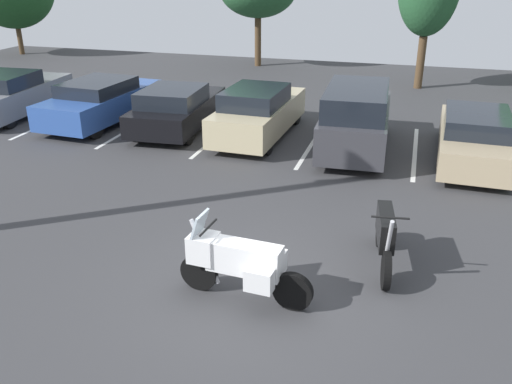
{
  "coord_description": "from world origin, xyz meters",
  "views": [
    {
      "loc": [
        2.26,
        -7.43,
        5.17
      ],
      "look_at": [
        -0.52,
        2.0,
        0.89
      ],
      "focal_mm": 38.04,
      "sensor_mm": 36.0,
      "label": 1
    }
  ],
  "objects_px": {
    "car_blue": "(101,101)",
    "car_tan": "(474,137)",
    "motorcycle_second": "(385,236)",
    "motorcycle_touring": "(239,262)",
    "car_grey": "(13,94)",
    "car_champagne": "(258,112)",
    "car_black": "(177,108)",
    "car_charcoal": "(356,118)"
  },
  "relations": [
    {
      "from": "car_black",
      "to": "motorcycle_touring",
      "type": "bearing_deg",
      "value": -60.18
    },
    {
      "from": "motorcycle_second",
      "to": "car_grey",
      "type": "xyz_separation_m",
      "value": [
        -13.26,
        6.78,
        0.13
      ]
    },
    {
      "from": "car_black",
      "to": "car_champagne",
      "type": "relative_size",
      "value": 0.96
    },
    {
      "from": "car_black",
      "to": "car_champagne",
      "type": "xyz_separation_m",
      "value": [
        2.74,
        -0.03,
        0.07
      ]
    },
    {
      "from": "motorcycle_second",
      "to": "car_charcoal",
      "type": "relative_size",
      "value": 0.45
    },
    {
      "from": "motorcycle_touring",
      "to": "car_charcoal",
      "type": "bearing_deg",
      "value": 83.67
    },
    {
      "from": "motorcycle_touring",
      "to": "car_blue",
      "type": "xyz_separation_m",
      "value": [
        -7.64,
        8.54,
        0.05
      ]
    },
    {
      "from": "motorcycle_second",
      "to": "car_black",
      "type": "relative_size",
      "value": 0.47
    },
    {
      "from": "motorcycle_touring",
      "to": "car_charcoal",
      "type": "height_order",
      "value": "car_charcoal"
    },
    {
      "from": "car_charcoal",
      "to": "motorcycle_second",
      "type": "bearing_deg",
      "value": -78.54
    },
    {
      "from": "motorcycle_second",
      "to": "motorcycle_touring",
      "type": "bearing_deg",
      "value": -142.09
    },
    {
      "from": "car_charcoal",
      "to": "motorcycle_touring",
      "type": "bearing_deg",
      "value": -96.33
    },
    {
      "from": "car_tan",
      "to": "car_champagne",
      "type": "bearing_deg",
      "value": 175.52
    },
    {
      "from": "motorcycle_touring",
      "to": "motorcycle_second",
      "type": "distance_m",
      "value": 2.76
    },
    {
      "from": "car_blue",
      "to": "car_champagne",
      "type": "bearing_deg",
      "value": -0.72
    },
    {
      "from": "car_tan",
      "to": "motorcycle_touring",
      "type": "bearing_deg",
      "value": -117.18
    },
    {
      "from": "car_blue",
      "to": "car_black",
      "type": "distance_m",
      "value": 2.77
    },
    {
      "from": "car_champagne",
      "to": "motorcycle_touring",
      "type": "bearing_deg",
      "value": -75.88
    },
    {
      "from": "car_grey",
      "to": "car_charcoal",
      "type": "xyz_separation_m",
      "value": [
        11.97,
        -0.45,
        0.22
      ]
    },
    {
      "from": "car_black",
      "to": "car_blue",
      "type": "bearing_deg",
      "value": 179.1
    },
    {
      "from": "motorcycle_second",
      "to": "car_charcoal",
      "type": "height_order",
      "value": "car_charcoal"
    },
    {
      "from": "car_charcoal",
      "to": "car_grey",
      "type": "bearing_deg",
      "value": 177.85
    },
    {
      "from": "car_black",
      "to": "car_champagne",
      "type": "distance_m",
      "value": 2.74
    },
    {
      "from": "car_blue",
      "to": "car_black",
      "type": "relative_size",
      "value": 1.08
    },
    {
      "from": "car_blue",
      "to": "car_charcoal",
      "type": "relative_size",
      "value": 1.03
    },
    {
      "from": "motorcycle_second",
      "to": "car_black",
      "type": "height_order",
      "value": "car_black"
    },
    {
      "from": "car_blue",
      "to": "car_tan",
      "type": "xyz_separation_m",
      "value": [
        11.74,
        -0.56,
        -0.04
      ]
    },
    {
      "from": "motorcycle_second",
      "to": "car_charcoal",
      "type": "bearing_deg",
      "value": 101.46
    },
    {
      "from": "motorcycle_second",
      "to": "car_grey",
      "type": "bearing_deg",
      "value": 152.92
    },
    {
      "from": "motorcycle_touring",
      "to": "car_black",
      "type": "bearing_deg",
      "value": 119.82
    },
    {
      "from": "car_champagne",
      "to": "car_grey",
      "type": "bearing_deg",
      "value": 179.99
    },
    {
      "from": "car_grey",
      "to": "car_blue",
      "type": "relative_size",
      "value": 0.96
    },
    {
      "from": "car_champagne",
      "to": "car_tan",
      "type": "height_order",
      "value": "car_champagne"
    },
    {
      "from": "car_black",
      "to": "car_charcoal",
      "type": "bearing_deg",
      "value": -4.7
    },
    {
      "from": "motorcycle_touring",
      "to": "car_grey",
      "type": "relative_size",
      "value": 0.48
    },
    {
      "from": "motorcycle_touring",
      "to": "car_tan",
      "type": "relative_size",
      "value": 0.47
    },
    {
      "from": "car_black",
      "to": "car_champagne",
      "type": "bearing_deg",
      "value": -0.53
    },
    {
      "from": "motorcycle_second",
      "to": "car_champagne",
      "type": "height_order",
      "value": "car_champagne"
    },
    {
      "from": "car_tan",
      "to": "motorcycle_second",
      "type": "bearing_deg",
      "value": -107.01
    },
    {
      "from": "car_charcoal",
      "to": "car_tan",
      "type": "xyz_separation_m",
      "value": [
        3.21,
        -0.04,
        -0.27
      ]
    },
    {
      "from": "car_charcoal",
      "to": "car_champagne",
      "type": "bearing_deg",
      "value": 171.55
    },
    {
      "from": "motorcycle_second",
      "to": "car_tan",
      "type": "xyz_separation_m",
      "value": [
        1.92,
        6.29,
        0.09
      ]
    }
  ]
}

